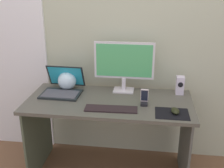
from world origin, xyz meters
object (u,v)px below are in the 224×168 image
phone_in_dock (144,99)px  speaker_right (180,85)px  mouse (175,111)px  monitor (124,64)px  fishbowl (67,81)px  laptop (63,88)px  keyboard_external (111,109)px

phone_in_dock → speaker_right: bearing=41.9°
mouse → speaker_right: bearing=72.6°
monitor → fishbowl: monitor is taller
laptop → phone_in_dock: laptop is taller
monitor → fishbowl: 0.54m
monitor → phone_in_dock: (0.19, -0.27, -0.21)m
monitor → speaker_right: 0.52m
speaker_right → phone_in_dock: size_ratio=1.16×
laptop → phone_in_dock: (0.72, -0.16, 0.00)m
fishbowl → phone_in_dock: (0.70, -0.25, -0.03)m
fishbowl → monitor: bearing=2.4°
laptop → speaker_right: bearing=6.3°
phone_in_dock → mouse: bearing=-27.0°
monitor → laptop: bearing=-167.6°
fishbowl → laptop: bearing=-98.9°
monitor → mouse: monitor is taller
laptop → keyboard_external: bearing=-30.3°
speaker_right → mouse: speaker_right is taller
laptop → keyboard_external: size_ratio=0.84×
speaker_right → fishbowl: fishbowl is taller
fishbowl → keyboard_external: 0.59m
monitor → fishbowl: (-0.51, -0.02, -0.18)m
monitor → laptop: monitor is taller
fishbowl → keyboard_external: (0.45, -0.37, -0.07)m
laptop → fishbowl: (0.01, 0.09, 0.03)m
speaker_right → laptop: laptop is taller
monitor → speaker_right: size_ratio=3.28×
monitor → mouse: 0.62m
monitor → mouse: (0.42, -0.39, -0.23)m
speaker_right → keyboard_external: bearing=-144.8°
laptop → keyboard_external: laptop is taller
laptop → phone_in_dock: bearing=-12.2°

